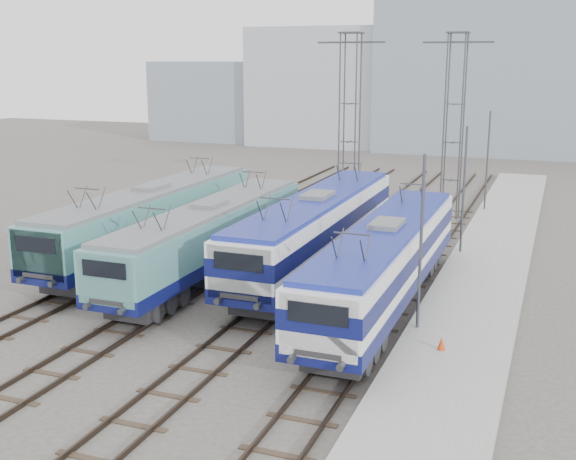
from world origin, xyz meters
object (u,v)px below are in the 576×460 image
(locomotive_far_left, at_px, (150,217))
(locomotive_center_right, at_px, (316,226))
(mast_front, at_px, (421,247))
(safety_cone, at_px, (441,343))
(catenary_tower_west, at_px, (350,117))
(mast_mid, at_px, (464,193))
(locomotive_far_right, at_px, (385,259))
(locomotive_center_left, at_px, (208,235))
(mast_rear, at_px, (487,163))
(catenary_tower_east, at_px, (454,117))

(locomotive_far_left, relative_size, locomotive_center_right, 0.98)
(locomotive_far_left, bearing_deg, mast_front, -20.95)
(locomotive_far_left, height_order, safety_cone, locomotive_far_left)
(catenary_tower_west, height_order, mast_mid, catenary_tower_west)
(locomotive_far_left, height_order, locomotive_far_right, locomotive_far_left)
(mast_front, distance_m, mast_mid, 12.00)
(locomotive_center_left, distance_m, catenary_tower_west, 16.99)
(locomotive_center_right, height_order, mast_front, mast_front)
(catenary_tower_west, relative_size, mast_mid, 1.71)
(locomotive_far_right, distance_m, mast_front, 3.08)
(catenary_tower_west, distance_m, mast_rear, 9.99)
(catenary_tower_west, height_order, safety_cone, catenary_tower_west)
(mast_rear, xyz_separation_m, safety_cone, (1.22, -25.90, -2.95))
(locomotive_far_right, relative_size, catenary_tower_east, 1.49)
(catenary_tower_east, relative_size, mast_front, 1.71)
(locomotive_center_left, height_order, mast_mid, mast_mid)
(catenary_tower_west, bearing_deg, mast_rear, 24.94)
(locomotive_far_left, height_order, mast_mid, mast_mid)
(locomotive_far_right, xyz_separation_m, catenary_tower_west, (-6.75, 17.86, 4.36))
(locomotive_center_left, distance_m, catenary_tower_east, 20.72)
(locomotive_center_right, distance_m, catenary_tower_west, 14.32)
(catenary_tower_west, distance_m, safety_cone, 24.76)
(locomotive_center_right, xyz_separation_m, locomotive_far_right, (4.50, -4.38, -0.08))
(locomotive_center_left, bearing_deg, locomotive_far_left, 154.84)
(catenary_tower_east, bearing_deg, mast_front, -84.55)
(catenary_tower_east, xyz_separation_m, mast_rear, (2.10, 2.00, -3.14))
(locomotive_far_left, height_order, mast_front, mast_front)
(mast_mid, xyz_separation_m, safety_cone, (1.22, -13.90, -2.95))
(locomotive_far_right, height_order, safety_cone, locomotive_far_right)
(locomotive_far_left, relative_size, safety_cone, 37.06)
(locomotive_far_left, bearing_deg, mast_mid, 21.75)
(mast_mid, bearing_deg, catenary_tower_west, 137.07)
(catenary_tower_east, height_order, safety_cone, catenary_tower_east)
(mast_mid, relative_size, mast_rear, 1.00)
(locomotive_center_left, height_order, locomotive_far_right, locomotive_far_right)
(locomotive_center_right, xyz_separation_m, mast_mid, (6.35, 5.48, 1.14))
(catenary_tower_east, relative_size, mast_mid, 1.71)
(locomotive_center_left, height_order, catenary_tower_west, catenary_tower_west)
(mast_mid, bearing_deg, locomotive_center_left, -142.79)
(locomotive_far_left, relative_size, catenary_tower_west, 1.52)
(catenary_tower_west, distance_m, catenary_tower_east, 6.80)
(mast_front, xyz_separation_m, mast_mid, (0.00, 12.00, 0.00))
(locomotive_center_left, xyz_separation_m, mast_rear, (10.85, 20.24, 1.34))
(locomotive_center_right, relative_size, mast_front, 2.65)
(mast_mid, xyz_separation_m, mast_rear, (0.00, 12.00, 0.00))
(locomotive_far_left, relative_size, mast_rear, 2.61)
(locomotive_center_right, relative_size, catenary_tower_west, 1.54)
(mast_front, bearing_deg, catenary_tower_west, 113.27)
(catenary_tower_west, relative_size, catenary_tower_east, 1.00)
(catenary_tower_west, bearing_deg, locomotive_center_left, -97.89)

